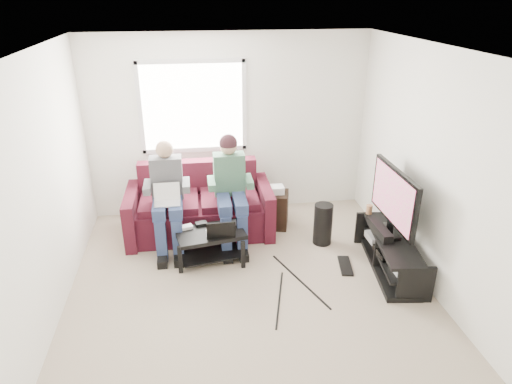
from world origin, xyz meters
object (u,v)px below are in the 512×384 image
coffee_table (210,239)px  subwoofer (323,224)px  sofa (200,208)px  tv_stand (390,255)px  end_table (275,208)px  tv (394,198)px

coffee_table → subwoofer: size_ratio=1.59×
sofa → tv_stand: 2.57m
subwoofer → end_table: end_table is taller
subwoofer → end_table: size_ratio=0.90×
coffee_table → end_table: bearing=38.8°
tv → subwoofer: 1.08m
subwoofer → coffee_table: bearing=-171.8°
sofa → tv_stand: bearing=-30.8°
sofa → coffee_table: sofa is taller
end_table → tv: bearing=-45.7°
sofa → tv_stand: (2.21, -1.32, -0.14)m
sofa → subwoofer: size_ratio=3.52×
tv → end_table: (-1.16, 1.18, -0.62)m
tv → end_table: tv is taller
tv_stand → end_table: bearing=132.1°
sofa → tv: tv is taller
tv → coffee_table: bearing=168.9°
coffee_table → tv_stand: tv_stand is taller
sofa → end_table: size_ratio=3.17×
tv_stand → subwoofer: (-0.63, 0.73, 0.08)m
tv_stand → sofa: bearing=149.2°
tv_stand → end_table: size_ratio=2.23×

